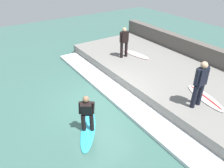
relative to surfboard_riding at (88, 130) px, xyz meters
name	(u,v)px	position (x,y,z in m)	size (l,w,h in m)	color
ground_plane	(102,102)	(1.29, 1.19, -0.03)	(28.00, 28.00, 0.00)	#386056
concrete_ledge	(164,74)	(4.79, 1.19, 0.23)	(4.40, 10.81, 0.52)	slate
back_wall	(198,55)	(7.24, 1.19, 0.63)	(0.50, 11.36, 1.32)	#544F49
wave_foam_crest	(118,95)	(2.08, 1.19, 0.04)	(1.01, 10.27, 0.14)	silver
surfboard_riding	(88,130)	(0.00, 0.00, 0.00)	(1.54, 1.95, 0.06)	#2DADD1
surfer_riding	(87,112)	(0.00, 0.00, 0.78)	(0.51, 0.51, 1.36)	black
surfer_waiting_near	(200,82)	(3.57, -1.48, 1.47)	(0.58, 0.25, 1.73)	black
surfboard_waiting_near	(205,98)	(4.28, -1.40, 0.52)	(0.96, 1.98, 0.07)	white
surfer_waiting_far	(124,41)	(4.05, 3.47, 1.38)	(0.53, 0.25, 1.58)	black
surfboard_waiting_far	(136,54)	(4.78, 3.33, 0.52)	(0.76, 1.87, 0.06)	beige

